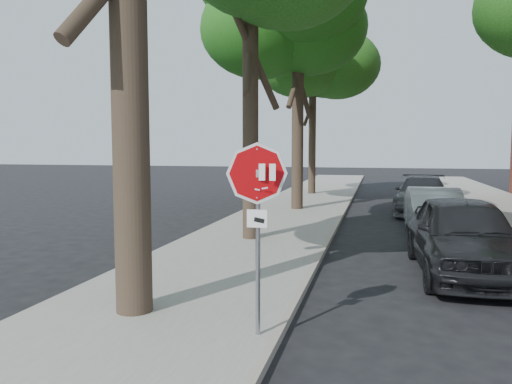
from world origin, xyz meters
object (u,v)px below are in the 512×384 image
at_px(car_b, 435,212).
at_px(car_c, 422,195).
at_px(stop_sign, 257,201).
at_px(tree_mid_b, 298,15).
at_px(car_a, 463,236).
at_px(tree_far, 313,63).

height_order(car_b, car_c, car_c).
bearing_deg(car_c, stop_sign, -97.75).
bearing_deg(car_c, tree_mid_b, -170.67).
relative_size(car_a, car_b, 1.13).
bearing_deg(car_b, car_c, 87.67).
xyz_separation_m(car_b, car_c, (0.06, 5.04, 0.04)).
distance_m(tree_mid_b, car_c, 8.83).
bearing_deg(car_a, tree_far, 105.49).
bearing_deg(stop_sign, car_b, 71.13).
xyz_separation_m(stop_sign, car_b, (3.24, 9.49, -1.24)).
bearing_deg(car_b, stop_sign, -110.56).
bearing_deg(car_b, tree_far, 112.64).
height_order(car_a, car_c, car_a).
height_order(tree_mid_b, car_c, tree_mid_b).
bearing_deg(car_c, car_b, -85.60).
xyz_separation_m(tree_mid_b, car_b, (4.97, -4.66, -7.29)).
xyz_separation_m(tree_mid_b, car_c, (5.02, 0.38, -7.25)).
bearing_deg(tree_far, stop_sign, -84.54).
distance_m(tree_mid_b, tree_far, 7.04).
bearing_deg(tree_mid_b, stop_sign, -83.05).
xyz_separation_m(stop_sign, car_c, (3.30, 14.52, -1.20)).
relative_size(stop_sign, car_c, 0.51).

